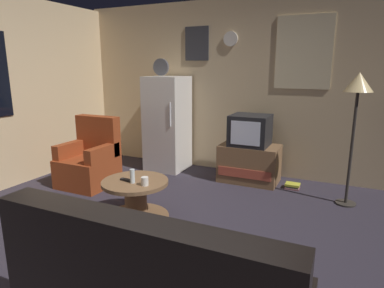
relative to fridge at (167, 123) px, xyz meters
The scene contains 12 objects.
ground_plane 2.38m from the fridge, 65.32° to the right, with size 12.00×12.00×0.00m, color #2D2833.
wall_with_art 1.18m from the fridge, 22.89° to the left, with size 5.20×0.12×2.64m.
fridge is the anchor object (origin of this frame).
tv_stand 1.47m from the fridge, ahead, with size 0.84×0.53×0.54m.
crt_tv 1.38m from the fridge, ahead, with size 0.54×0.51×0.44m.
standing_lamp 2.80m from the fridge, ahead, with size 0.32×0.32×1.59m.
coffee_table 1.99m from the fridge, 71.43° to the right, with size 0.72×0.72×0.45m.
wine_glass 2.01m from the fridge, 71.54° to the right, with size 0.05×0.05×0.15m, color silver.
mug_ceramic_white 2.08m from the fridge, 67.41° to the right, with size 0.08×0.08×0.09m, color silver.
remote_control 1.97m from the fridge, 73.92° to the right, with size 0.15×0.04×0.02m, color black.
armchair 1.36m from the fridge, 118.79° to the right, with size 0.68×0.68×0.96m.
book_stack 2.15m from the fridge, ahead, with size 0.19×0.16×0.07m.
Camera 1 is at (1.68, -2.62, 1.65)m, focal length 31.38 mm.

